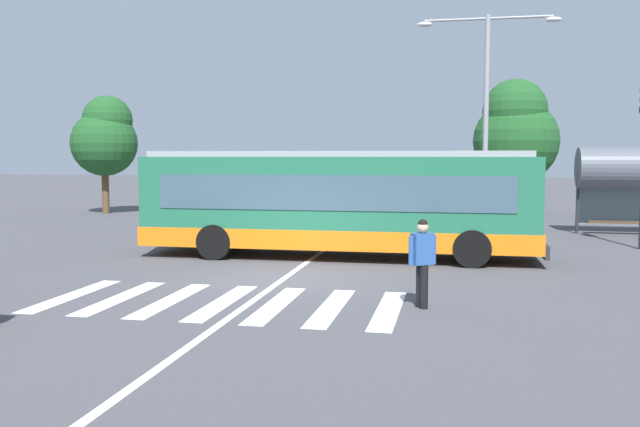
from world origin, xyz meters
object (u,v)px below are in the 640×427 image
at_px(background_tree_right, 516,132).
at_px(bus_stop_shelter, 632,170).
at_px(parked_car_red, 313,203).
at_px(parked_car_white, 429,205).
at_px(background_tree_left, 105,137).
at_px(pedestrian_crossing_street, 422,258).
at_px(twin_arm_street_lamp, 486,96).
at_px(city_transit_bus, 338,202).
at_px(parked_car_silver, 254,202).
at_px(parked_car_blue, 369,204).

bearing_deg(background_tree_right, bus_stop_shelter, -63.89).
height_order(parked_car_red, parked_car_white, same).
bearing_deg(parked_car_red, background_tree_right, 24.31).
height_order(bus_stop_shelter, background_tree_left, background_tree_left).
xyz_separation_m(pedestrian_crossing_street, twin_arm_street_lamp, (1.70, 13.69, 4.22)).
height_order(city_transit_bus, background_tree_left, background_tree_left).
height_order(parked_car_silver, twin_arm_street_lamp, twin_arm_street_lamp).
xyz_separation_m(bus_stop_shelter, background_tree_left, (-23.78, 4.44, 1.47)).
xyz_separation_m(background_tree_left, background_tree_right, (20.20, 2.86, 0.17)).
bearing_deg(city_transit_bus, bus_stop_shelter, 38.10).
distance_m(parked_car_red, parked_car_blue, 2.57).
distance_m(parked_car_silver, twin_arm_street_lamp, 11.64).
height_order(pedestrian_crossing_street, background_tree_left, background_tree_left).
bearing_deg(pedestrian_crossing_street, bus_stop_shelter, 62.94).
xyz_separation_m(parked_car_blue, bus_stop_shelter, (10.22, -3.27, 1.65)).
height_order(city_transit_bus, twin_arm_street_lamp, twin_arm_street_lamp).
distance_m(parked_car_silver, parked_car_red, 2.82).
distance_m(parked_car_red, parked_car_white, 5.25).
xyz_separation_m(city_transit_bus, parked_car_silver, (-5.87, 10.75, -0.82)).
bearing_deg(parked_car_blue, background_tree_left, 175.06).
distance_m(parked_car_red, background_tree_right, 10.63).
distance_m(pedestrian_crossing_street, parked_car_red, 17.84).
bearing_deg(background_tree_right, parked_car_red, -155.69).
bearing_deg(background_tree_right, city_transit_bus, -112.38).
xyz_separation_m(parked_car_red, parked_car_blue, (2.57, 0.12, 0.00)).
bearing_deg(background_tree_left, city_transit_bus, -40.67).
xyz_separation_m(parked_car_red, twin_arm_street_lamp, (7.47, -3.19, 4.43)).
height_order(city_transit_bus, bus_stop_shelter, bus_stop_shelter).
bearing_deg(parked_car_silver, pedestrian_crossing_street, -63.02).
bearing_deg(parked_car_red, background_tree_left, 173.29).
bearing_deg(parked_car_white, background_tree_left, 176.42).
relative_size(pedestrian_crossing_street, parked_car_silver, 0.38).
xyz_separation_m(parked_car_silver, twin_arm_street_lamp, (10.29, -3.17, 4.43)).
bearing_deg(background_tree_right, pedestrian_crossing_street, -99.28).
bearing_deg(twin_arm_street_lamp, background_tree_left, 166.34).
relative_size(parked_car_silver, parked_car_white, 1.00).
xyz_separation_m(parked_car_white, background_tree_right, (3.97, 3.88, 3.30)).
relative_size(twin_arm_street_lamp, background_tree_left, 1.39).
distance_m(city_transit_bus, parked_car_white, 11.30).
relative_size(parked_car_white, bus_stop_shelter, 1.16).
bearing_deg(background_tree_left, pedestrian_crossing_street, -47.32).
relative_size(parked_car_red, parked_car_white, 1.01).
bearing_deg(background_tree_right, parked_car_blue, -148.70).
height_order(parked_car_white, bus_stop_shelter, bus_stop_shelter).
relative_size(parked_car_red, background_tree_right, 0.68).
height_order(parked_car_red, twin_arm_street_lamp, twin_arm_street_lamp).
relative_size(parked_car_silver, background_tree_left, 0.76).
bearing_deg(bus_stop_shelter, twin_arm_street_lamp, -179.51).
bearing_deg(parked_car_red, city_transit_bus, -74.18).
relative_size(city_transit_bus, parked_car_white, 2.52).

